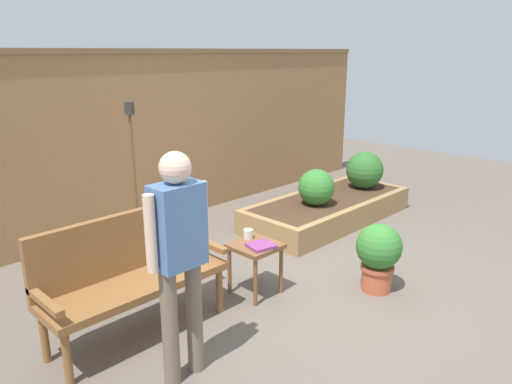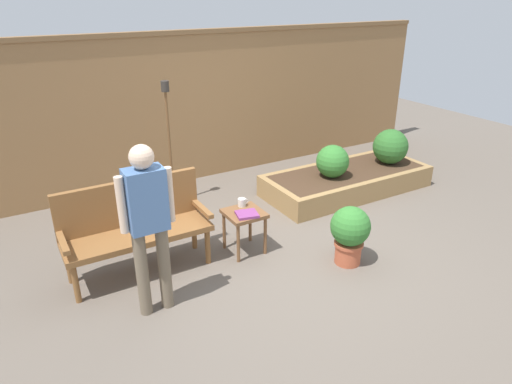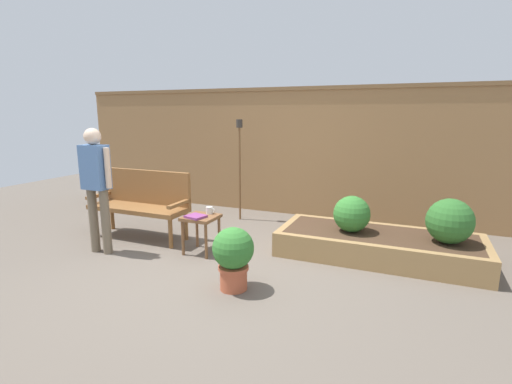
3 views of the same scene
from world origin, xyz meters
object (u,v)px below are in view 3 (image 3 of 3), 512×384
object	(u,v)px
shrub_near_bench	(352,214)
tiki_torch	(240,151)
garden_bench	(142,199)
cup_on_table	(210,210)
person_by_bench	(96,180)
potted_boxwood	(233,254)
book_on_table	(196,216)
shrub_far_corner	(450,221)
side_table	(201,222)

from	to	relation	value
shrub_near_bench	tiki_torch	bearing A→B (deg)	154.74
garden_bench	tiki_torch	world-z (taller)	tiki_torch
cup_on_table	person_by_bench	world-z (taller)	person_by_bench
potted_boxwood	book_on_table	bearing A→B (deg)	141.66
potted_boxwood	cup_on_table	bearing A→B (deg)	131.07
shrub_far_corner	tiki_torch	bearing A→B (deg)	163.06
cup_on_table	potted_boxwood	world-z (taller)	potted_boxwood
potted_boxwood	tiki_torch	distance (m)	2.68
shrub_far_corner	person_by_bench	size ratio (longest dim) A/B	0.33
book_on_table	shrub_near_bench	bearing A→B (deg)	36.53
shrub_far_corner	person_by_bench	xyz separation A→B (m)	(-3.99, -1.15, 0.38)
shrub_near_bench	tiki_torch	xyz separation A→B (m)	(-1.96, 0.92, 0.60)
garden_bench	shrub_near_bench	xyz separation A→B (m)	(2.85, 0.41, -0.02)
garden_bench	shrub_far_corner	bearing A→B (deg)	5.98
garden_bench	potted_boxwood	bearing A→B (deg)	-27.58
shrub_near_bench	person_by_bench	xyz separation A→B (m)	(-2.92, -1.15, 0.41)
person_by_bench	potted_boxwood	bearing A→B (deg)	-7.75
book_on_table	tiki_torch	size ratio (longest dim) A/B	0.13
shrub_far_corner	person_by_bench	bearing A→B (deg)	-163.91
person_by_bench	shrub_far_corner	bearing A→B (deg)	16.09
book_on_table	person_by_bench	distance (m)	1.30
garden_bench	side_table	size ratio (longest dim) A/B	3.00
book_on_table	person_by_bench	size ratio (longest dim) A/B	0.14
cup_on_table	book_on_table	size ratio (longest dim) A/B	0.55
cup_on_table	shrub_far_corner	distance (m)	2.82
book_on_table	tiki_torch	bearing A→B (deg)	110.04
cup_on_table	side_table	bearing A→B (deg)	-109.69
garden_bench	shrub_near_bench	distance (m)	2.88
tiki_torch	book_on_table	bearing A→B (deg)	-83.20
cup_on_table	potted_boxwood	distance (m)	1.20
cup_on_table	garden_bench	bearing A→B (deg)	174.13
tiki_torch	garden_bench	bearing A→B (deg)	-123.83
tiki_torch	person_by_bench	distance (m)	2.29
tiki_torch	person_by_bench	xyz separation A→B (m)	(-0.96, -2.07, -0.19)
garden_bench	cup_on_table	world-z (taller)	garden_bench
book_on_table	shrub_far_corner	bearing A→B (deg)	28.19
shrub_near_bench	person_by_bench	distance (m)	3.16
person_by_bench	side_table	bearing A→B (deg)	22.41
tiki_torch	side_table	bearing A→B (deg)	-82.22
side_table	book_on_table	bearing A→B (deg)	-100.57
potted_boxwood	shrub_near_bench	size ratio (longest dim) A/B	1.43
shrub_far_corner	tiki_torch	size ratio (longest dim) A/B	0.31
shrub_far_corner	garden_bench	bearing A→B (deg)	-174.02
cup_on_table	shrub_near_bench	world-z (taller)	shrub_near_bench
garden_bench	tiki_torch	distance (m)	1.71
side_table	shrub_near_bench	xyz separation A→B (m)	(1.74, 0.67, 0.13)
book_on_table	potted_boxwood	xyz separation A→B (m)	(0.84, -0.67, -0.13)
side_table	shrub_near_bench	size ratio (longest dim) A/B	1.07
side_table	shrub_near_bench	bearing A→B (deg)	20.96
side_table	potted_boxwood	xyz separation A→B (m)	(0.83, -0.76, -0.03)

